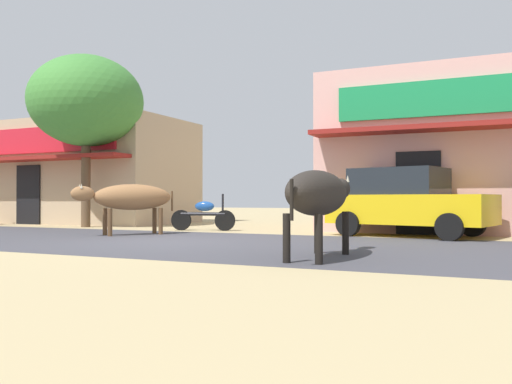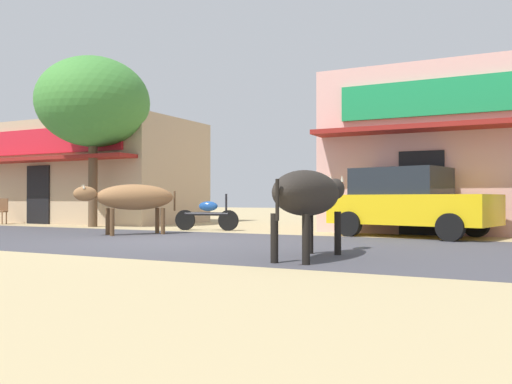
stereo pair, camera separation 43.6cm
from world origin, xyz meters
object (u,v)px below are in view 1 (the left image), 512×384
object	(u,v)px
parked_hatchback_car	(407,201)
parked_motorcycle	(204,214)
roadside_tree	(86,102)
cow_near_brown	(130,198)
cow_far_dark	(319,194)

from	to	relation	value
parked_hatchback_car	parked_motorcycle	xyz separation A→B (m)	(-5.60, -0.01, -0.38)
parked_motorcycle	parked_hatchback_car	bearing A→B (deg)	0.14
roadside_tree	cow_near_brown	xyz separation A→B (m)	(3.66, -2.48, -3.09)
roadside_tree	parked_motorcycle	bearing A→B (deg)	-1.52
roadside_tree	parked_hatchback_car	size ratio (longest dim) A/B	1.37
parked_hatchback_car	cow_far_dark	xyz separation A→B (m)	(-0.44, -5.44, 0.13)
roadside_tree	cow_far_dark	size ratio (longest dim) A/B	1.95
parked_motorcycle	roadside_tree	bearing A→B (deg)	178.48
parked_motorcycle	cow_near_brown	xyz separation A→B (m)	(-0.75, -2.36, 0.47)
roadside_tree	parked_motorcycle	size ratio (longest dim) A/B	2.99
roadside_tree	parked_motorcycle	xyz separation A→B (m)	(4.41, -0.12, -3.56)
roadside_tree	cow_far_dark	distance (m)	11.48
parked_motorcycle	cow_near_brown	distance (m)	2.52
roadside_tree	parked_hatchback_car	distance (m)	10.51
parked_hatchback_car	cow_near_brown	xyz separation A→B (m)	(-6.36, -2.38, 0.09)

